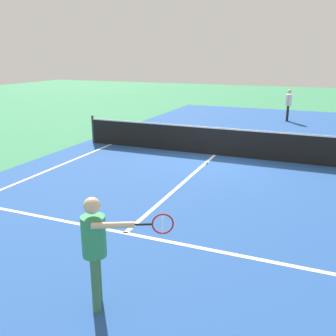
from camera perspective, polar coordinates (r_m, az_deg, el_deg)
name	(u,v)px	position (r m, az deg, el deg)	size (l,w,h in m)	color
ground_plane	(215,155)	(13.11, 7.08, 1.96)	(60.00, 60.00, 0.00)	#337F51
court_surface_inbounds	(215,155)	(13.11, 7.08, 1.97)	(10.62, 24.40, 0.00)	#234C93
line_service_near	(125,233)	(7.49, -6.48, -9.69)	(8.22, 0.10, 0.01)	white
line_center_service	(183,183)	(10.18, 2.20, -2.27)	(0.10, 6.40, 0.01)	white
net	(215,141)	(12.99, 7.15, 4.06)	(9.86, 0.09, 1.07)	#33383D
player_near	(96,241)	(5.10, -10.73, -10.80)	(1.16, 0.54, 1.61)	#3F7247
player_far	(289,102)	(20.46, 17.67, 9.46)	(0.32, 0.42, 1.61)	black
tennis_ball_near_net	(207,163)	(11.99, 5.87, 0.76)	(0.07, 0.07, 0.07)	#CCE033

